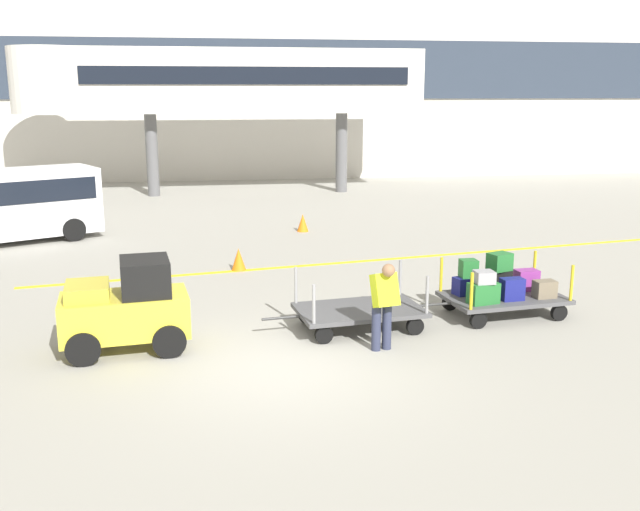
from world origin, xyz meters
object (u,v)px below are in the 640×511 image
at_px(baggage_tug, 127,308).
at_px(baggage_cart_middle, 500,288).
at_px(safety_cone_near, 303,223).
at_px(baggage_handler, 384,302).
at_px(shuttle_van, 10,200).
at_px(baggage_cart_lead, 359,311).
at_px(safety_cone_far, 239,259).

relative_size(baggage_tug, baggage_cart_middle, 0.72).
bearing_deg(safety_cone_near, baggage_cart_middle, -73.78).
height_order(baggage_handler, safety_cone_near, baggage_handler).
bearing_deg(shuttle_van, baggage_handler, -50.92).
height_order(baggage_cart_lead, safety_cone_far, baggage_cart_lead).
height_order(baggage_tug, safety_cone_far, baggage_tug).
height_order(baggage_cart_lead, safety_cone_near, baggage_cart_lead).
distance_m(baggage_cart_middle, safety_cone_far, 6.65).
bearing_deg(baggage_cart_middle, baggage_tug, -173.11).
distance_m(baggage_tug, baggage_handler, 4.35).
bearing_deg(baggage_tug, baggage_cart_middle, 6.89).
bearing_deg(safety_cone_far, baggage_cart_middle, -42.39).
xyz_separation_m(baggage_tug, baggage_cart_middle, (7.04, 0.85, -0.20)).
bearing_deg(baggage_handler, safety_cone_near, 89.58).
height_order(baggage_tug, baggage_handler, baggage_tug).
relative_size(baggage_tug, safety_cone_far, 4.03).
xyz_separation_m(baggage_cart_lead, baggage_handler, (0.16, -1.21, 0.52)).
distance_m(baggage_tug, safety_cone_near, 10.95).
height_order(shuttle_van, safety_cone_near, shuttle_van).
height_order(safety_cone_near, safety_cone_far, same).
relative_size(baggage_handler, safety_cone_far, 2.84).
distance_m(baggage_tug, shuttle_van, 10.65).
distance_m(baggage_cart_middle, safety_cone_near, 9.57).
bearing_deg(baggage_cart_middle, shuttle_van, 141.65).
bearing_deg(baggage_cart_middle, safety_cone_near, 106.22).
bearing_deg(safety_cone_far, baggage_tug, -111.80).
xyz_separation_m(baggage_cart_middle, baggage_handler, (-2.75, -1.57, 0.32)).
distance_m(baggage_cart_lead, baggage_handler, 1.33).
distance_m(baggage_cart_lead, safety_cone_near, 9.55).
distance_m(baggage_handler, safety_cone_near, 10.77).
distance_m(baggage_handler, safety_cone_far, 6.45).
xyz_separation_m(baggage_cart_lead, safety_cone_far, (-2.00, 4.84, -0.07)).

